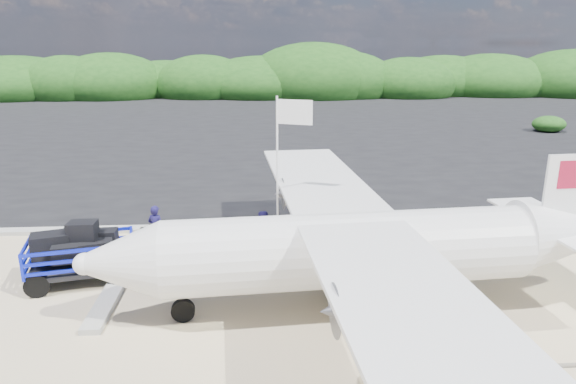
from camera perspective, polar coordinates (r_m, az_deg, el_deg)
name	(u,v)px	position (r m, az deg, el deg)	size (l,w,h in m)	color
ground	(278,290)	(14.44, -1.16, -10.88)	(160.00, 160.00, 0.00)	beige
asphalt_apron	(261,125)	(43.35, -2.98, 7.47)	(90.00, 50.00, 0.04)	#B2B2B2
vegetation_band	(258,96)	(68.16, -3.30, 10.65)	(124.00, 8.00, 4.40)	#B2B2B2
baggage_cart	(84,282)	(16.02, -21.69, -9.25)	(3.09, 1.76, 1.54)	#0E1CD6
flagpole	(278,267)	(15.81, -1.13, -8.36)	(1.03, 0.43, 5.17)	white
signboard	(386,330)	(12.87, 10.81, -14.84)	(1.45, 0.14, 1.20)	#502E17
crew_a	(156,229)	(17.20, -14.42, -3.98)	(0.58, 0.38, 1.58)	#181348
crew_b	(262,236)	(15.94, -2.90, -4.95)	(0.80, 0.63, 1.65)	#181348
crew_c	(304,249)	(14.81, 1.82, -6.37)	(1.04, 0.43, 1.78)	#181348
aircraft_large	(508,136)	(41.43, 23.24, 5.77)	(16.57, 16.57, 4.97)	#B2B2B2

